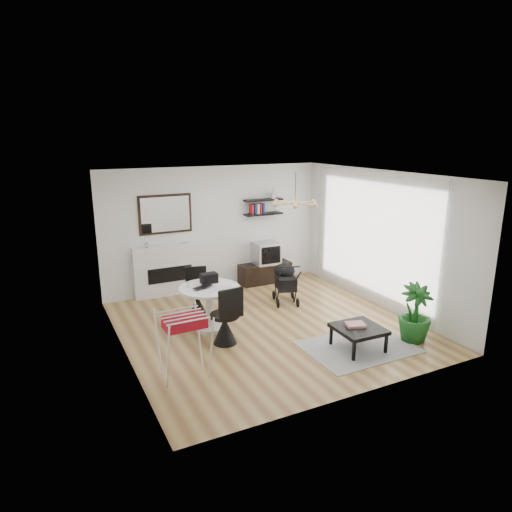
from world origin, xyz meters
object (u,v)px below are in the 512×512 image
crt_tv (266,253)px  tv_console (265,273)px  drying_rack (184,345)px  stroller (285,284)px  fireplace (169,264)px  dining_table (210,301)px  coffee_table (359,329)px  potted_plant (415,313)px

crt_tv → tv_console: bearing=171.1°
drying_rack → stroller: 3.44m
fireplace → dining_table: size_ratio=2.03×
fireplace → stroller: 2.51m
coffee_table → potted_plant: size_ratio=0.76×
dining_table → potted_plant: 3.48m
fireplace → coffee_table: fireplace is taller
dining_table → stroller: stroller is taller
dining_table → fireplace: bearing=94.0°
stroller → potted_plant: 2.73m
dining_table → stroller: 1.95m
tv_console → dining_table: size_ratio=1.15×
stroller → coffee_table: stroller is taller
crt_tv → potted_plant: size_ratio=0.59×
dining_table → coffee_table: size_ratio=1.43×
drying_rack → stroller: drying_rack is taller
fireplace → coffee_table: size_ratio=2.92×
tv_console → drying_rack: bearing=-132.1°
crt_tv → stroller: bearing=-100.6°
fireplace → potted_plant: fireplace is taller
dining_table → tv_console: bearing=42.2°
fireplace → drying_rack: fireplace is taller
drying_rack → stroller: size_ratio=1.10×
drying_rack → tv_console: bearing=46.9°
crt_tv → stroller: (-0.25, -1.33, -0.33)m
crt_tv → drying_rack: 4.52m
drying_rack → coffee_table: size_ratio=1.32×
tv_console → drying_rack: (-3.02, -3.34, 0.29)m
tv_console → stroller: stroller is taller
dining_table → drying_rack: drying_rack is taller
fireplace → crt_tv: bearing=-3.8°
crt_tv → potted_plant: (0.76, -3.86, -0.22)m
fireplace → tv_console: 2.28m
crt_tv → drying_rack: (-3.04, -3.34, -0.19)m
crt_tv → coffee_table: crt_tv is taller
stroller → potted_plant: size_ratio=0.91×
crt_tv → stroller: size_ratio=0.64×
drying_rack → dining_table: bearing=56.3°
stroller → crt_tv: bearing=98.3°
tv_console → crt_tv: crt_tv is taller
tv_console → potted_plant: bearing=-78.6°
potted_plant → dining_table: bearing=145.5°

